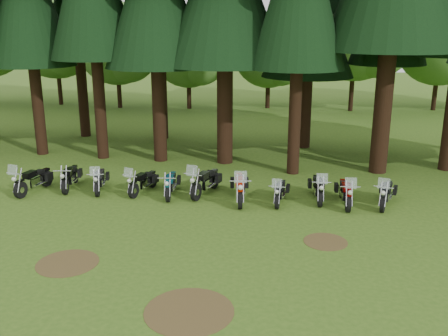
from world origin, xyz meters
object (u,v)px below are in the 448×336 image
Objects in this scene: motorcycle_8 at (318,189)px; motorcycle_6 at (240,188)px; motorcycle_0 at (33,181)px; motorcycle_3 at (143,182)px; motorcycle_2 at (100,181)px; motorcycle_9 at (345,193)px; motorcycle_10 at (386,194)px; motorcycle_4 at (171,185)px; motorcycle_1 at (70,178)px; motorcycle_7 at (280,192)px; motorcycle_5 at (205,182)px.

motorcycle_6 is at bearing -173.93° from motorcycle_8.
motorcycle_0 is 1.11× the size of motorcycle_3.
motorcycle_3 is (1.84, -0.00, -0.00)m from motorcycle_2.
motorcycle_9 is 1.03× the size of motorcycle_10.
motorcycle_2 is at bearing 176.62° from motorcycle_8.
motorcycle_1 is at bearing 170.23° from motorcycle_4.
motorcycle_7 is at bearing -159.69° from motorcycle_10.
motorcycle_8 is 0.99× the size of motorcycle_9.
motorcycle_1 is 0.99× the size of motorcycle_8.
motorcycle_0 is 10.06m from motorcycle_7.
motorcycle_2 is 0.84× the size of motorcycle_6.
motorcycle_3 is at bearing -164.05° from motorcycle_10.
motorcycle_9 is (4.03, 0.12, -0.05)m from motorcycle_6.
motorcycle_2 reaches higher than motorcycle_7.
motorcycle_3 is at bearing -160.57° from motorcycle_5.
motorcycle_1 is 0.99× the size of motorcycle_9.
motorcycle_2 is 7.44m from motorcycle_7.
motorcycle_7 is at bearing 5.24° from motorcycle_5.
motorcycle_4 is at bearing -163.20° from motorcycle_10.
motorcycle_8 is (5.84, 0.23, 0.02)m from motorcycle_4.
motorcycle_8 is at bearing -169.46° from motorcycle_10.
motorcycle_1 is 0.88× the size of motorcycle_6.
motorcycle_4 is (4.40, -0.31, -0.01)m from motorcycle_1.
motorcycle_4 is 8.37m from motorcycle_10.
motorcycle_9 is (12.53, 0.18, -0.02)m from motorcycle_0.
motorcycle_5 is 0.96× the size of motorcycle_6.
motorcycle_0 is 8.50m from motorcycle_6.
motorcycle_10 is (3.99, 0.21, 0.05)m from motorcycle_7.
motorcycle_0 is 2.68m from motorcycle_2.
motorcycle_2 is at bearing -16.21° from motorcycle_1.
motorcycle_6 reaches higher than motorcycle_7.
motorcycle_5 is 1.20× the size of motorcycle_7.
motorcycle_9 is (2.47, 0.10, 0.05)m from motorcycle_7.
motorcycle_10 is (8.37, -0.08, 0.02)m from motorcycle_4.
motorcycle_4 is 1.08× the size of motorcycle_7.
motorcycle_0 is 14.05m from motorcycle_10.
motorcycle_0 is at bearing -158.48° from motorcycle_5.
motorcycle_10 is (14.05, 0.29, -0.02)m from motorcycle_0.
motorcycle_5 is (7.03, 0.66, 0.02)m from motorcycle_0.
motorcycle_6 is at bearing -160.35° from motorcycle_10.
motorcycle_0 is at bearing -172.97° from motorcycle_7.
motorcycle_7 is 0.92× the size of motorcycle_10.
motorcycle_0 reaches higher than motorcycle_1.
motorcycle_3 is 5.60m from motorcycle_7.
motorcycle_7 is 0.89× the size of motorcycle_9.
motorcycle_4 is 1.39m from motorcycle_5.
motorcycle_7 is (10.06, 0.08, -0.07)m from motorcycle_0.
motorcycle_3 reaches higher than motorcycle_1.
motorcycle_1 is 0.92× the size of motorcycle_5.
motorcycle_3 is 0.84× the size of motorcycle_6.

